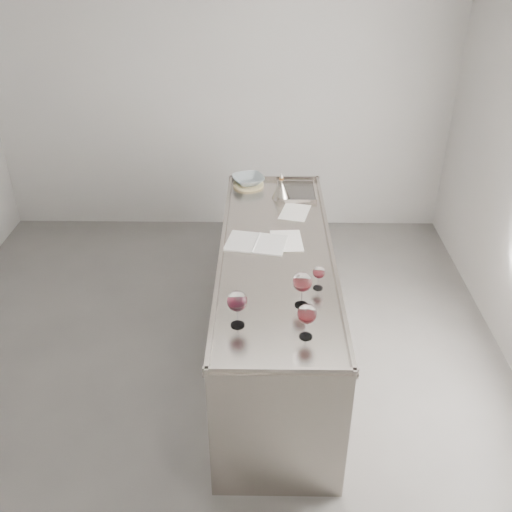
{
  "coord_description": "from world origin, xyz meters",
  "views": [
    {
      "loc": [
        0.41,
        -3.0,
        2.88
      ],
      "look_at": [
        0.37,
        0.09,
        1.02
      ],
      "focal_mm": 40.0,
      "sensor_mm": 36.0,
      "label": 1
    }
  ],
  "objects_px": {
    "wine_glass_left": "(237,302)",
    "wine_glass_small": "(319,273)",
    "wine_glass_right": "(302,283)",
    "ceramic_bowl": "(248,180)",
    "counter": "(275,307)",
    "wine_glass_middle": "(307,315)",
    "wine_funnel": "(281,190)",
    "notebook": "(256,243)"
  },
  "relations": [
    {
      "from": "wine_glass_middle",
      "to": "ceramic_bowl",
      "type": "xyz_separation_m",
      "value": [
        -0.36,
        1.97,
        -0.09
      ]
    },
    {
      "from": "wine_glass_left",
      "to": "counter",
      "type": "bearing_deg",
      "value": 74.39
    },
    {
      "from": "wine_glass_right",
      "to": "wine_glass_left",
      "type": "bearing_deg",
      "value": -151.98
    },
    {
      "from": "counter",
      "to": "ceramic_bowl",
      "type": "distance_m",
      "value": 1.2
    },
    {
      "from": "notebook",
      "to": "ceramic_bowl",
      "type": "relative_size",
      "value": 1.75
    },
    {
      "from": "wine_glass_small",
      "to": "notebook",
      "type": "xyz_separation_m",
      "value": [
        -0.38,
        0.54,
        -0.1
      ]
    },
    {
      "from": "counter",
      "to": "wine_glass_small",
      "type": "height_order",
      "value": "wine_glass_small"
    },
    {
      "from": "wine_funnel",
      "to": "wine_glass_right",
      "type": "bearing_deg",
      "value": -86.7
    },
    {
      "from": "wine_glass_right",
      "to": "wine_glass_small",
      "type": "bearing_deg",
      "value": 58.19
    },
    {
      "from": "notebook",
      "to": "counter",
      "type": "bearing_deg",
      "value": -22.59
    },
    {
      "from": "counter",
      "to": "wine_glass_right",
      "type": "height_order",
      "value": "wine_glass_right"
    },
    {
      "from": "wine_glass_middle",
      "to": "wine_glass_right",
      "type": "xyz_separation_m",
      "value": [
        -0.01,
        0.29,
        0.01
      ]
    },
    {
      "from": "wine_glass_right",
      "to": "ceramic_bowl",
      "type": "relative_size",
      "value": 0.86
    },
    {
      "from": "wine_glass_left",
      "to": "wine_glass_small",
      "type": "height_order",
      "value": "wine_glass_left"
    },
    {
      "from": "counter",
      "to": "notebook",
      "type": "xyz_separation_m",
      "value": [
        -0.14,
        0.09,
        0.47
      ]
    },
    {
      "from": "notebook",
      "to": "ceramic_bowl",
      "type": "xyz_separation_m",
      "value": [
        -0.08,
        0.97,
        0.05
      ]
    },
    {
      "from": "wine_glass_small",
      "to": "wine_funnel",
      "type": "height_order",
      "value": "wine_funnel"
    },
    {
      "from": "wine_glass_middle",
      "to": "wine_glass_right",
      "type": "distance_m",
      "value": 0.29
    },
    {
      "from": "notebook",
      "to": "wine_glass_right",
      "type": "bearing_deg",
      "value": -58.51
    },
    {
      "from": "wine_glass_right",
      "to": "wine_funnel",
      "type": "relative_size",
      "value": 1.01
    },
    {
      "from": "wine_glass_left",
      "to": "wine_glass_middle",
      "type": "relative_size",
      "value": 1.07
    },
    {
      "from": "counter",
      "to": "wine_glass_right",
      "type": "bearing_deg",
      "value": -77.92
    },
    {
      "from": "wine_glass_right",
      "to": "wine_glass_small",
      "type": "xyz_separation_m",
      "value": [
        0.11,
        0.18,
        -0.05
      ]
    },
    {
      "from": "wine_glass_small",
      "to": "wine_glass_left",
      "type": "bearing_deg",
      "value": -141.89
    },
    {
      "from": "counter",
      "to": "wine_glass_left",
      "type": "xyz_separation_m",
      "value": [
        -0.23,
        -0.81,
        0.62
      ]
    },
    {
      "from": "wine_glass_middle",
      "to": "wine_glass_right",
      "type": "bearing_deg",
      "value": 91.63
    },
    {
      "from": "wine_glass_right",
      "to": "notebook",
      "type": "xyz_separation_m",
      "value": [
        -0.27,
        0.71,
        -0.15
      ]
    },
    {
      "from": "ceramic_bowl",
      "to": "notebook",
      "type": "bearing_deg",
      "value": -85.4
    },
    {
      "from": "ceramic_bowl",
      "to": "wine_glass_small",
      "type": "bearing_deg",
      "value": -73.06
    },
    {
      "from": "wine_glass_left",
      "to": "wine_glass_right",
      "type": "height_order",
      "value": "same"
    },
    {
      "from": "wine_glass_left",
      "to": "wine_funnel",
      "type": "distance_m",
      "value": 1.66
    },
    {
      "from": "wine_glass_middle",
      "to": "ceramic_bowl",
      "type": "height_order",
      "value": "wine_glass_middle"
    },
    {
      "from": "wine_glass_small",
      "to": "notebook",
      "type": "relative_size",
      "value": 0.34
    },
    {
      "from": "counter",
      "to": "wine_glass_middle",
      "type": "xyz_separation_m",
      "value": [
        0.14,
        -0.91,
        0.61
      ]
    },
    {
      "from": "ceramic_bowl",
      "to": "wine_glass_middle",
      "type": "bearing_deg",
      "value": -79.72
    },
    {
      "from": "wine_glass_middle",
      "to": "notebook",
      "type": "bearing_deg",
      "value": 105.62
    },
    {
      "from": "wine_glass_middle",
      "to": "wine_funnel",
      "type": "height_order",
      "value": "wine_funnel"
    },
    {
      "from": "wine_funnel",
      "to": "ceramic_bowl",
      "type": "bearing_deg",
      "value": 137.98
    },
    {
      "from": "wine_glass_left",
      "to": "wine_glass_small",
      "type": "xyz_separation_m",
      "value": [
        0.47,
        0.37,
        -0.05
      ]
    },
    {
      "from": "counter",
      "to": "ceramic_bowl",
      "type": "bearing_deg",
      "value": 101.5
    },
    {
      "from": "wine_glass_right",
      "to": "counter",
      "type": "bearing_deg",
      "value": 102.08
    },
    {
      "from": "counter",
      "to": "ceramic_bowl",
      "type": "relative_size",
      "value": 9.48
    }
  ]
}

